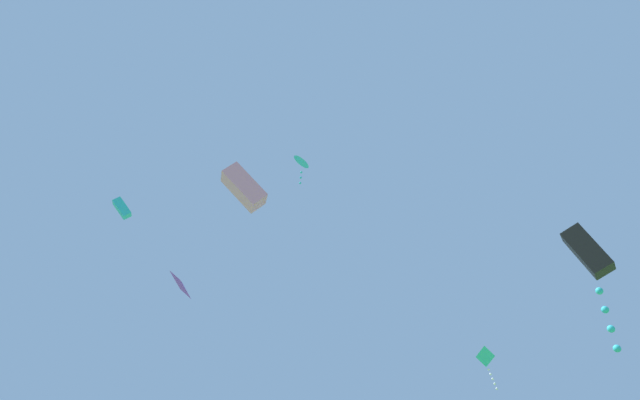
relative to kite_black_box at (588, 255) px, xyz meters
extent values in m
cube|color=black|center=(-0.01, -0.01, 0.09)|extent=(1.06, 0.93, 1.34)
sphere|color=#2DB7CC|center=(0.05, 0.08, -0.88)|extent=(0.17, 0.17, 0.17)
sphere|color=#2DB7CC|center=(0.10, 0.16, -1.30)|extent=(0.17, 0.17, 0.17)
sphere|color=#2DB7CC|center=(0.16, 0.25, -1.71)|extent=(0.17, 0.17, 0.17)
sphere|color=#2DB7CC|center=(0.22, 0.34, -2.13)|extent=(0.17, 0.17, 0.17)
pyramid|color=purple|center=(-12.93, 12.19, 3.88)|extent=(1.15, 1.11, 1.07)
cube|color=pink|center=(-8.01, -2.07, 0.52)|extent=(1.03, 0.58, 0.98)
cone|color=#2DB7CC|center=(-7.48, 20.06, 16.81)|extent=(1.47, 1.61, 0.97)
sphere|color=#2DB7CC|center=(-7.50, 19.92, 15.70)|extent=(0.17, 0.17, 0.17)
sphere|color=#2DB7CC|center=(-7.53, 19.78, 15.14)|extent=(0.17, 0.17, 0.17)
sphere|color=#2DB7CC|center=(-7.56, 19.64, 14.58)|extent=(0.17, 0.17, 0.17)
cube|color=#2DB7CC|center=(-17.07, 13.00, 8.58)|extent=(1.19, 0.75, 1.19)
pyramid|color=#2DB7CC|center=(0.91, 11.06, 0.24)|extent=(0.73, 0.83, 0.56)
sphere|color=white|center=(0.95, 11.02, -0.32)|extent=(0.10, 0.10, 0.10)
sphere|color=white|center=(1.00, 11.01, -0.52)|extent=(0.10, 0.10, 0.10)
sphere|color=white|center=(1.05, 11.00, -0.72)|extent=(0.10, 0.10, 0.10)
sphere|color=white|center=(1.09, 10.98, -0.91)|extent=(0.10, 0.10, 0.10)
sphere|color=white|center=(1.14, 10.97, -1.11)|extent=(0.10, 0.10, 0.10)
camera|label=1|loc=(-6.57, -10.75, -4.93)|focal=27.90mm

